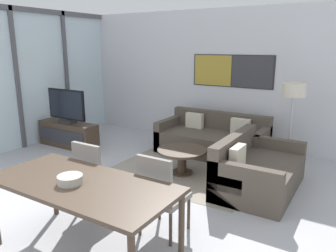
{
  "coord_description": "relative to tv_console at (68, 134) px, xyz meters",
  "views": [
    {
      "loc": [
        2.63,
        -1.46,
        2.06
      ],
      "look_at": [
        0.27,
        2.37,
        0.95
      ],
      "focal_mm": 35.0,
      "sensor_mm": 36.0,
      "label": 1
    }
  ],
  "objects": [
    {
      "name": "wall_back",
      "position": [
        2.58,
        1.98,
        1.15
      ],
      "size": [
        7.73,
        0.09,
        2.8
      ],
      "color": "silver",
      "rests_on": "ground_plane"
    },
    {
      "name": "window_wall_left",
      "position": [
        -0.78,
        -0.53,
        1.27
      ],
      "size": [
        0.07,
        5.02,
        2.8
      ],
      "color": "silver",
      "rests_on": "ground_plane"
    },
    {
      "name": "area_rug",
      "position": [
        2.74,
        -0.06,
        -0.26
      ],
      "size": [
        2.39,
        1.66,
        0.01
      ],
      "color": "gray",
      "rests_on": "ground_plane"
    },
    {
      "name": "tv_console",
      "position": [
        0.0,
        0.0,
        0.0
      ],
      "size": [
        1.38,
        0.4,
        0.52
      ],
      "color": "#423326",
      "rests_on": "ground_plane"
    },
    {
      "name": "television",
      "position": [
        0.0,
        0.0,
        0.59
      ],
      "size": [
        1.0,
        0.2,
        0.68
      ],
      "color": "#2D2D33",
      "rests_on": "tv_console"
    },
    {
      "name": "sofa_main",
      "position": [
        2.74,
        1.19,
        0.0
      ],
      "size": [
        2.05,
        0.97,
        0.77
      ],
      "color": "#51473D",
      "rests_on": "ground_plane"
    },
    {
      "name": "sofa_side",
      "position": [
        3.93,
        -0.0,
        0.0
      ],
      "size": [
        0.97,
        1.59,
        0.77
      ],
      "rotation": [
        0.0,
        0.0,
        1.57
      ],
      "color": "#51473D",
      "rests_on": "ground_plane"
    },
    {
      "name": "coffee_table",
      "position": [
        2.74,
        -0.06,
        0.05
      ],
      "size": [
        0.81,
        0.81,
        0.42
      ],
      "color": "#423326",
      "rests_on": "ground_plane"
    },
    {
      "name": "dining_table",
      "position": [
        2.95,
        -2.44,
        0.45
      ],
      "size": [
        1.92,
        0.88,
        0.78
      ],
      "color": "#423326",
      "rests_on": "ground_plane"
    },
    {
      "name": "dining_chair_left",
      "position": [
        2.48,
        -1.79,
        0.26
      ],
      "size": [
        0.46,
        0.46,
        0.95
      ],
      "color": "gray",
      "rests_on": "ground_plane"
    },
    {
      "name": "dining_chair_centre",
      "position": [
        3.42,
        -1.77,
        0.26
      ],
      "size": [
        0.46,
        0.46,
        0.95
      ],
      "color": "gray",
      "rests_on": "ground_plane"
    },
    {
      "name": "fruit_bowl",
      "position": [
        2.89,
        -2.52,
        0.56
      ],
      "size": [
        0.24,
        0.24,
        0.08
      ],
      "color": "#B7B2A8",
      "rests_on": "dining_table"
    },
    {
      "name": "floor_lamp",
      "position": [
        4.16,
        1.11,
        1.0
      ],
      "size": [
        0.38,
        0.38,
        1.47
      ],
      "color": "#2D2D33",
      "rests_on": "ground_plane"
    }
  ]
}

